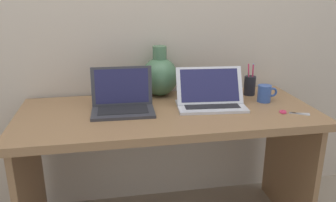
% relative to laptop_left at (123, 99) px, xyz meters
% --- Properties ---
extents(back_wall, '(4.40, 0.04, 2.40)m').
position_rel_laptop_left_xyz_m(back_wall, '(0.23, 0.33, 0.41)').
color(back_wall, '#BCAD99').
rests_on(back_wall, ground).
extents(desk, '(1.54, 0.66, 0.73)m').
position_rel_laptop_left_xyz_m(desk, '(0.23, -0.04, -0.21)').
color(desk, olive).
rests_on(desk, ground).
extents(laptop_left, '(0.32, 0.22, 0.22)m').
position_rel_laptop_left_xyz_m(laptop_left, '(0.00, 0.00, 0.00)').
color(laptop_left, '#333338').
rests_on(laptop_left, desk).
extents(laptop_right, '(0.37, 0.25, 0.20)m').
position_rel_laptop_left_xyz_m(laptop_right, '(0.47, -0.02, -0.01)').
color(laptop_right, silver).
rests_on(laptop_right, desk).
extents(green_vase, '(0.21, 0.21, 0.29)m').
position_rel_laptop_left_xyz_m(green_vase, '(0.23, 0.23, 0.06)').
color(green_vase, '#47704C').
rests_on(green_vase, desk).
extents(coffee_mug, '(0.11, 0.07, 0.09)m').
position_rel_laptop_left_xyz_m(coffee_mug, '(0.79, 0.00, -0.01)').
color(coffee_mug, '#335199').
rests_on(coffee_mug, desk).
extents(pen_cup, '(0.07, 0.07, 0.19)m').
position_rel_laptop_left_xyz_m(pen_cup, '(0.75, 0.14, 0.00)').
color(pen_cup, black).
rests_on(pen_cup, desk).
extents(scissors, '(0.14, 0.09, 0.01)m').
position_rel_laptop_left_xyz_m(scissors, '(0.83, -0.19, -0.06)').
color(scissors, '#B7B7BC').
rests_on(scissors, desk).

